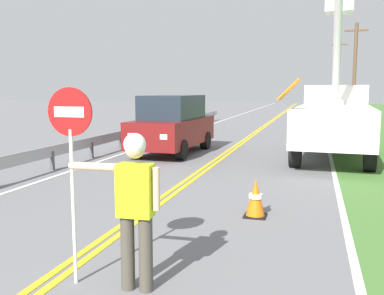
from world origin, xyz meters
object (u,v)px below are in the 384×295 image
Objects in this scene: utility_bucket_truck at (334,116)px; utility_pole_far at (339,73)px; oncoming_suv_nearest at (173,124)px; utility_pole_mid at (355,69)px; stop_sign_paddle at (71,142)px; traffic_cone_lead at (256,199)px; flagger_worker at (135,202)px.

utility_pole_far is at bearing 87.14° from utility_bucket_truck.
utility_pole_far is at bearing 79.11° from oncoming_suv_nearest.
stop_sign_paddle is at bearing -99.73° from utility_pole_mid.
utility_pole_mid is (7.93, 22.64, 2.91)m from oncoming_suv_nearest.
traffic_cone_lead is (1.71, 3.32, -1.37)m from stop_sign_paddle.
utility_bucket_truck reaches higher than traffic_cone_lead.
oncoming_suv_nearest is at bearing -100.89° from utility_pole_far.
utility_bucket_truck is at bearing -92.86° from utility_pole_far.
utility_pole_mid is (4.91, 33.09, 2.92)m from flagger_worker.
traffic_cone_lead is at bearing -61.06° from oncoming_suv_nearest.
utility_bucket_truck is 8.11m from traffic_cone_lead.
utility_bucket_truck is 5.65m from oncoming_suv_nearest.
flagger_worker is 0.24× the size of utility_pole_mid.
utility_bucket_truck is 0.91× the size of utility_pole_mid.
utility_pole_far is at bearing 85.60° from traffic_cone_lead.
oncoming_suv_nearest is at bearing -109.30° from utility_pole_mid.
stop_sign_paddle is at bearing -96.07° from utility_pole_far.
utility_pole_mid is 30.28m from traffic_cone_lead.
stop_sign_paddle is 0.31× the size of utility_pole_mid.
flagger_worker is at bearing -105.97° from traffic_cone_lead.
utility_pole_mid is at bearing 80.27° from stop_sign_paddle.
stop_sign_paddle is at bearing -77.88° from oncoming_suv_nearest.
flagger_worker is 3.49m from traffic_cone_lead.
utility_bucket_truck is at bearing 7.16° from oncoming_suv_nearest.
utility_pole_mid is at bearing 70.70° from oncoming_suv_nearest.
utility_pole_far is 46.51m from traffic_cone_lead.
traffic_cone_lead is at bearing -94.40° from utility_pole_far.
traffic_cone_lead is at bearing 74.03° from flagger_worker.
utility_pole_mid is at bearing 81.56° from flagger_worker.
utility_pole_mid is at bearing 83.94° from utility_bucket_truck.
utility_pole_mid reaches higher than stop_sign_paddle.
utility_bucket_truck reaches higher than flagger_worker.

